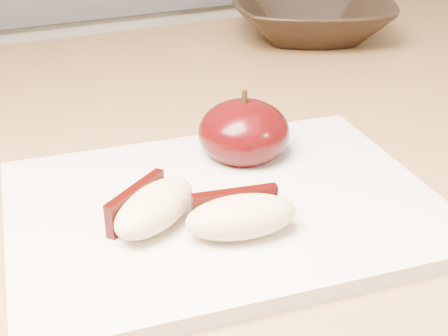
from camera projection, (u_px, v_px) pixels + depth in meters
name	position (u px, v px, depth m)	size (l,w,h in m)	color
back_cabinet	(44.00, 191.00, 1.31)	(2.40, 0.62, 0.94)	silver
cutting_board	(224.00, 207.00, 0.43)	(0.29, 0.21, 0.01)	beige
apple_half	(244.00, 132.00, 0.48)	(0.09, 0.09, 0.06)	black
apple_wedge_a	(153.00, 207.00, 0.40)	(0.08, 0.07, 0.03)	beige
apple_wedge_b	(241.00, 215.00, 0.39)	(0.08, 0.05, 0.03)	beige
bowl	(311.00, 17.00, 0.80)	(0.20, 0.20, 0.05)	black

